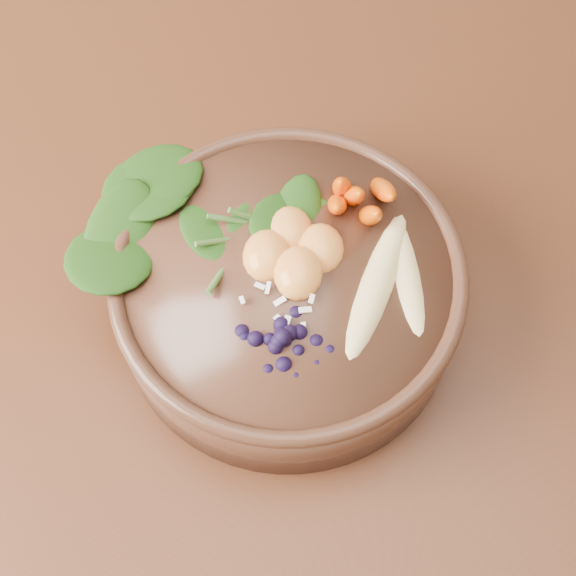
# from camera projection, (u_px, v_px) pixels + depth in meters

# --- Properties ---
(ground) EXTENTS (4.00, 4.00, 0.00)m
(ground) POSITION_uv_depth(u_px,v_px,m) (354.00, 505.00, 1.40)
(ground) COLOR #381E0F
(ground) RESTS_ON ground
(dining_table) EXTENTS (1.60, 0.90, 0.75)m
(dining_table) POSITION_uv_depth(u_px,v_px,m) (400.00, 360.00, 0.82)
(dining_table) COLOR #331C0C
(dining_table) RESTS_ON ground
(stoneware_bowl) EXTENTS (0.33, 0.33, 0.08)m
(stoneware_bowl) POSITION_uv_depth(u_px,v_px,m) (288.00, 293.00, 0.71)
(stoneware_bowl) COLOR #4C2C1D
(stoneware_bowl) RESTS_ON dining_table
(kale_heap) EXTENTS (0.21, 0.19, 0.05)m
(kale_heap) POSITION_uv_depth(u_px,v_px,m) (244.00, 188.00, 0.68)
(kale_heap) COLOR #1B400E
(kale_heap) RESTS_ON stoneware_bowl
(carrot_cluster) EXTENTS (0.07, 0.07, 0.08)m
(carrot_cluster) POSITION_uv_depth(u_px,v_px,m) (366.00, 170.00, 0.67)
(carrot_cluster) COLOR #D74900
(carrot_cluster) RESTS_ON stoneware_bowl
(banana_halves) EXTENTS (0.09, 0.17, 0.03)m
(banana_halves) POSITION_uv_depth(u_px,v_px,m) (394.00, 271.00, 0.65)
(banana_halves) COLOR #E0CC84
(banana_halves) RESTS_ON stoneware_bowl
(mandarin_cluster) EXTENTS (0.09, 0.10, 0.03)m
(mandarin_cluster) POSITION_uv_depth(u_px,v_px,m) (294.00, 242.00, 0.66)
(mandarin_cluster) COLOR orange
(mandarin_cluster) RESTS_ON stoneware_bowl
(blueberry_pile) EXTENTS (0.15, 0.12, 0.04)m
(blueberry_pile) POSITION_uv_depth(u_px,v_px,m) (281.00, 328.00, 0.62)
(blueberry_pile) COLOR black
(blueberry_pile) RESTS_ON stoneware_bowl
(coconut_flakes) EXTENTS (0.10, 0.08, 0.01)m
(coconut_flakes) POSITION_uv_depth(u_px,v_px,m) (287.00, 291.00, 0.66)
(coconut_flakes) COLOR white
(coconut_flakes) RESTS_ON stoneware_bowl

